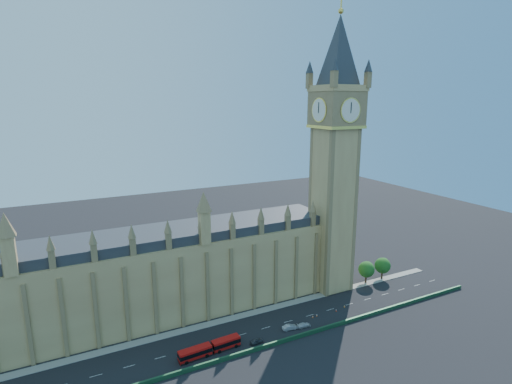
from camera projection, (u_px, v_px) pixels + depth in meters
name	position (u px, v px, depth m)	size (l,w,h in m)	color
ground	(254.00, 331.00, 118.64)	(400.00, 400.00, 0.00)	black
palace_westminster	(150.00, 276.00, 123.77)	(120.00, 20.00, 28.00)	tan
elizabeth_tower	(335.00, 138.00, 135.51)	(20.59, 20.59, 105.00)	tan
bridge_parapet	(268.00, 345.00, 110.67)	(160.00, 0.60, 1.20)	#1E4C2D
kerb_north	(241.00, 316.00, 126.90)	(160.00, 3.00, 0.16)	gray
tree_east_near	(367.00, 269.00, 149.12)	(6.00, 6.00, 8.50)	#382619
tree_east_far	(383.00, 265.00, 152.63)	(6.00, 6.00, 8.50)	#382619
red_bus	(210.00, 348.00, 107.73)	(17.66, 3.64, 2.98)	red
car_grey	(257.00, 341.00, 112.54)	(1.57, 3.89, 1.33)	#3C3E43
car_silver	(290.00, 327.00, 119.32)	(1.61, 4.63, 1.52)	#96979D
car_white	(304.00, 325.00, 120.71)	(1.76, 4.33, 1.26)	silver
cone_a	(313.00, 317.00, 126.00)	(0.54, 0.54, 0.64)	black
cone_b	(317.00, 315.00, 126.82)	(0.50, 0.50, 0.64)	black
cone_c	(344.00, 306.00, 132.43)	(0.53, 0.53, 0.67)	black
cone_d	(336.00, 310.00, 129.85)	(0.46, 0.46, 0.67)	black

